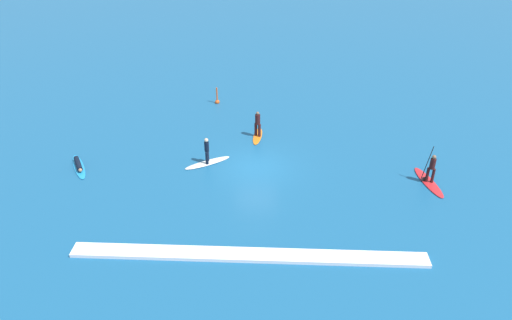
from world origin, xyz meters
TOP-DOWN VIEW (x-y plane):
  - ground_plane at (0.00, 0.00)m, footprint 120.00×120.00m
  - surfer_on_red_board at (10.11, -1.32)m, footprint 1.36×3.35m
  - surfer_on_orange_board at (-0.06, 3.99)m, footprint 0.76×2.51m
  - surfer_on_white_board at (-3.03, 0.30)m, footprint 2.87×2.14m
  - surfer_on_blue_board at (-10.86, -0.50)m, footprint 2.05×3.05m
  - marker_buoy at (-3.48, 9.54)m, footprint 0.36×0.36m
  - wave_crest at (0.00, -8.02)m, footprint 16.67×0.90m

SIDE VIEW (x-z plane):
  - ground_plane at x=0.00m, z-range 0.00..0.00m
  - wave_crest at x=0.00m, z-range 0.00..0.18m
  - surfer_on_blue_board at x=-10.86m, z-range -0.05..0.34m
  - marker_buoy at x=-3.48m, z-range -0.47..0.92m
  - surfer_on_white_board at x=-3.03m, z-range -0.47..1.29m
  - surfer_on_red_board at x=10.11m, z-range -0.74..1.63m
  - surfer_on_orange_board at x=-0.06m, z-range -0.32..1.55m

